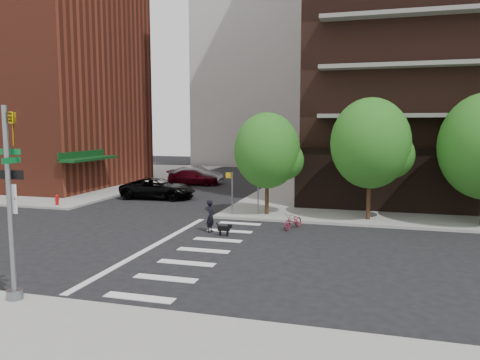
{
  "coord_description": "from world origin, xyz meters",
  "views": [
    {
      "loc": [
        10.1,
        -19.14,
        5.54
      ],
      "look_at": [
        3.0,
        6.0,
        2.5
      ],
      "focal_mm": 35.0,
      "sensor_mm": 36.0,
      "label": 1
    }
  ],
  "objects_px": {
    "traffic_signal": "(12,219)",
    "fire_hydrant": "(57,199)",
    "scooter": "(293,221)",
    "parked_car_maroon": "(194,177)",
    "parked_car_silver": "(196,175)",
    "parked_car_black": "(158,188)",
    "dog_walker": "(211,216)"
  },
  "relations": [
    {
      "from": "traffic_signal",
      "to": "dog_walker",
      "type": "xyz_separation_m",
      "value": [
        2.57,
        11.04,
        -1.85
      ]
    },
    {
      "from": "dog_walker",
      "to": "scooter",
      "type": "bearing_deg",
      "value": -65.02
    },
    {
      "from": "parked_car_black",
      "to": "parked_car_silver",
      "type": "distance_m",
      "value": 9.5
    },
    {
      "from": "parked_car_black",
      "to": "parked_car_maroon",
      "type": "height_order",
      "value": "parked_car_black"
    },
    {
      "from": "scooter",
      "to": "dog_walker",
      "type": "relative_size",
      "value": 0.99
    },
    {
      "from": "fire_hydrant",
      "to": "parked_car_maroon",
      "type": "relative_size",
      "value": 0.15
    },
    {
      "from": "dog_walker",
      "to": "traffic_signal",
      "type": "bearing_deg",
      "value": 167.17
    },
    {
      "from": "dog_walker",
      "to": "parked_car_maroon",
      "type": "bearing_deg",
      "value": 24.2
    },
    {
      "from": "fire_hydrant",
      "to": "parked_car_silver",
      "type": "xyz_separation_m",
      "value": [
        4.42,
        14.8,
        0.3
      ]
    },
    {
      "from": "scooter",
      "to": "parked_car_black",
      "type": "bearing_deg",
      "value": 168.93
    },
    {
      "from": "traffic_signal",
      "to": "parked_car_black",
      "type": "xyz_separation_m",
      "value": [
        -5.03,
        20.61,
        -1.92
      ]
    },
    {
      "from": "parked_car_maroon",
      "to": "dog_walker",
      "type": "bearing_deg",
      "value": -160.15
    },
    {
      "from": "traffic_signal",
      "to": "scooter",
      "type": "height_order",
      "value": "traffic_signal"
    },
    {
      "from": "parked_car_maroon",
      "to": "parked_car_silver",
      "type": "relative_size",
      "value": 0.95
    },
    {
      "from": "traffic_signal",
      "to": "scooter",
      "type": "xyz_separation_m",
      "value": [
        6.6,
        12.89,
        -2.26
      ]
    },
    {
      "from": "fire_hydrant",
      "to": "dog_walker",
      "type": "distance_m",
      "value": 13.3
    },
    {
      "from": "traffic_signal",
      "to": "fire_hydrant",
      "type": "height_order",
      "value": "traffic_signal"
    },
    {
      "from": "parked_car_black",
      "to": "scooter",
      "type": "relative_size",
      "value": 3.35
    },
    {
      "from": "parked_car_silver",
      "to": "dog_walker",
      "type": "distance_m",
      "value": 20.74
    },
    {
      "from": "fire_hydrant",
      "to": "dog_walker",
      "type": "relative_size",
      "value": 0.43
    },
    {
      "from": "parked_car_maroon",
      "to": "parked_car_black",
      "type": "bearing_deg",
      "value": 178.85
    },
    {
      "from": "traffic_signal",
      "to": "parked_car_black",
      "type": "relative_size",
      "value": 1.07
    },
    {
      "from": "parked_car_maroon",
      "to": "dog_walker",
      "type": "xyz_separation_m",
      "value": [
        8.04,
        -18.12,
        0.14
      ]
    },
    {
      "from": "parked_car_silver",
      "to": "scooter",
      "type": "height_order",
      "value": "parked_car_silver"
    },
    {
      "from": "parked_car_black",
      "to": "dog_walker",
      "type": "bearing_deg",
      "value": -145.42
    },
    {
      "from": "fire_hydrant",
      "to": "parked_car_maroon",
      "type": "xyz_separation_m",
      "value": [
        4.56,
        13.86,
        0.15
      ]
    },
    {
      "from": "parked_car_black",
      "to": "dog_walker",
      "type": "relative_size",
      "value": 3.32
    },
    {
      "from": "traffic_signal",
      "to": "fire_hydrant",
      "type": "xyz_separation_m",
      "value": [
        -10.03,
        15.29,
        -2.15
      ]
    },
    {
      "from": "fire_hydrant",
      "to": "dog_walker",
      "type": "xyz_separation_m",
      "value": [
        12.6,
        -4.25,
        0.3
      ]
    },
    {
      "from": "traffic_signal",
      "to": "scooter",
      "type": "relative_size",
      "value": 3.57
    },
    {
      "from": "traffic_signal",
      "to": "parked_car_black",
      "type": "height_order",
      "value": "traffic_signal"
    },
    {
      "from": "parked_car_maroon",
      "to": "dog_walker",
      "type": "distance_m",
      "value": 19.82
    }
  ]
}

